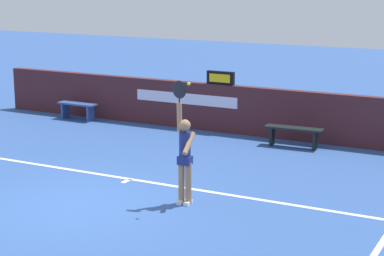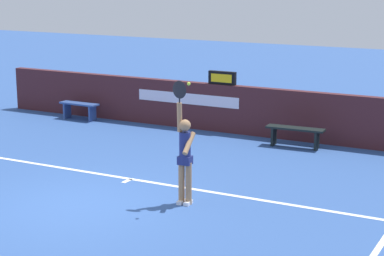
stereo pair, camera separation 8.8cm
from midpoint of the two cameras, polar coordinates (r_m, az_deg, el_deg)
ground_plane at (r=13.53m, az=-9.63°, el=-6.27°), size 60.00×60.00×0.00m
court_lines at (r=12.82m, az=-12.24°, el=-7.48°), size 11.35×5.88×0.00m
back_wall at (r=19.14m, az=2.77°, el=1.60°), size 15.05×0.24×1.33m
speed_display at (r=19.08m, az=2.24°, el=4.15°), size 0.80×0.13×0.37m
tennis_player at (r=13.12m, az=-0.81°, el=-2.16°), size 0.44×0.46×2.40m
tennis_ball at (r=12.48m, az=-0.48°, el=3.67°), size 0.07×0.07×0.07m
courtside_bench_near at (r=17.71m, az=8.25°, el=-0.35°), size 1.50×0.44×0.52m
courtside_bench_far at (r=21.09m, az=-9.55°, el=1.69°), size 1.26×0.38×0.51m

